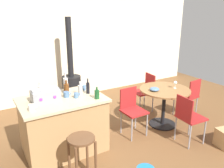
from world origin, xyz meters
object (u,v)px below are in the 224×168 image
(folding_chair_far, at_px, (145,90))
(bottle_4, at_px, (40,90))
(bottle_0, at_px, (97,94))
(bottle_3, at_px, (80,90))
(folding_chair_right, at_px, (188,116))
(cup_0, at_px, (84,87))
(toolbox, at_px, (46,95))
(dining_table, at_px, (164,98))
(kitchen_island, at_px, (64,125))
(wine_glass, at_px, (175,83))
(wood_stove, at_px, (72,85))
(bottle_2, at_px, (88,88))
(cup_2, at_px, (32,108))
(cup_3, at_px, (76,95))
(bottle_1, at_px, (66,88))
(wooden_stool, at_px, (82,148))
(cup_1, at_px, (66,94))
(folding_chair_left, at_px, (132,108))
(serving_bowl, at_px, (154,89))
(bottle_5, at_px, (66,84))
(cup_4, at_px, (57,91))

(folding_chair_far, relative_size, bottle_4, 3.91)
(bottle_0, xyz_separation_m, bottle_3, (-0.16, 0.27, 0.01))
(folding_chair_right, bearing_deg, cup_0, 142.28)
(toolbox, distance_m, bottle_0, 0.77)
(toolbox, xyz_separation_m, bottle_4, (-0.00, 0.30, -0.01))
(dining_table, height_order, bottle_4, bottle_4)
(folding_chair_far, bearing_deg, bottle_3, -162.46)
(kitchen_island, xyz_separation_m, wine_glass, (2.19, -0.24, 0.41))
(wood_stove, xyz_separation_m, bottle_2, (-0.34, -1.66, 0.48))
(cup_2, bearing_deg, cup_3, 11.37)
(bottle_1, relative_size, cup_3, 2.10)
(folding_chair_right, xyz_separation_m, wood_stove, (-1.09, 2.56, 0.00))
(kitchen_island, relative_size, wooden_stool, 2.02)
(kitchen_island, relative_size, cup_1, 10.49)
(toolbox, relative_size, wine_glass, 2.84)
(dining_table, bearing_deg, bottle_0, -176.49)
(bottle_1, bearing_deg, folding_chair_left, -15.63)
(folding_chair_left, bearing_deg, bottle_0, -169.02)
(bottle_0, xyz_separation_m, cup_0, (-0.01, 0.48, -0.03))
(bottle_2, xyz_separation_m, cup_1, (-0.36, 0.02, -0.05))
(bottle_0, distance_m, bottle_2, 0.28)
(wooden_stool, bearing_deg, cup_1, 81.58)
(bottle_4, bearing_deg, wooden_stool, -79.63)
(folding_chair_left, distance_m, bottle_0, 0.93)
(bottle_3, xyz_separation_m, cup_1, (-0.23, 0.02, -0.04))
(bottle_4, xyz_separation_m, cup_2, (-0.26, -0.54, -0.04))
(bottle_0, bearing_deg, folding_chair_right, -23.61)
(bottle_2, height_order, bottle_4, bottle_2)
(cup_1, distance_m, serving_bowl, 1.67)
(cup_2, bearing_deg, serving_bowl, 1.63)
(kitchen_island, height_order, folding_chair_left, kitchen_island)
(kitchen_island, bearing_deg, wood_stove, 64.62)
(cup_0, bearing_deg, folding_chair_far, 12.43)
(bottle_0, bearing_deg, bottle_5, 116.83)
(dining_table, height_order, serving_bowl, serving_bowl)
(bottle_5, bearing_deg, cup_3, -85.81)
(bottle_5, bearing_deg, folding_chair_right, -35.04)
(kitchen_island, relative_size, bottle_3, 5.73)
(bottle_5, bearing_deg, serving_bowl, -16.43)
(cup_4, bearing_deg, wood_stove, 60.76)
(serving_bowl, bearing_deg, bottle_0, -174.81)
(cup_4, relative_size, serving_bowl, 0.69)
(wooden_stool, height_order, bottle_5, bottle_5)
(cup_3, bearing_deg, dining_table, -3.23)
(serving_bowl, bearing_deg, folding_chair_right, -79.40)
(bottle_1, height_order, serving_bowl, bottle_1)
(bottle_0, bearing_deg, cup_2, 176.96)
(bottle_1, height_order, wine_glass, bottle_1)
(folding_chair_right, xyz_separation_m, cup_4, (-1.87, 1.16, 0.44))
(wooden_stool, xyz_separation_m, wood_stove, (0.83, 2.47, 0.04))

